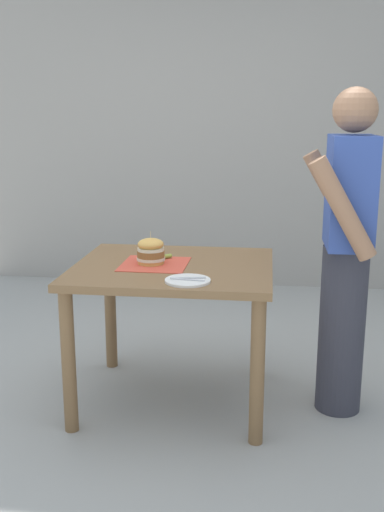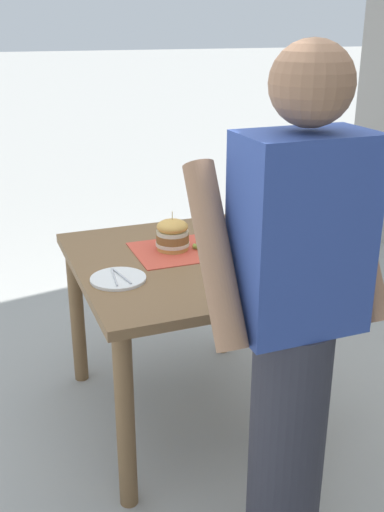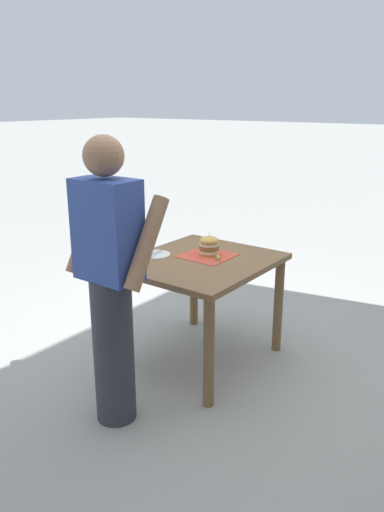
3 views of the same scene
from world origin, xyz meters
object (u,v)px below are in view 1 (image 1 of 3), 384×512
patio_table (174,287)px  pickle_spear (165,257)px  diner_across_table (346,249)px  sandwich (151,251)px  side_plate_with_forks (188,280)px

patio_table → pickle_spear: bearing=-149.2°
diner_across_table → patio_table: bearing=-89.0°
sandwich → pickle_spear: bearing=153.9°
sandwich → diner_across_table: diner_across_table is taller
pickle_spear → sandwich: bearing=-26.1°
patio_table → pickle_spear: 0.19m
patio_table → diner_across_table: 0.92m
patio_table → diner_across_table: size_ratio=0.62×
diner_across_table → pickle_spear: bearing=-95.4°
patio_table → pickle_spear: pickle_spear is taller
patio_table → diner_across_table: (-0.02, 0.89, 0.23)m
pickle_spear → patio_table: bearing=30.8°
side_plate_with_forks → diner_across_table: 0.85m
pickle_spear → side_plate_with_forks: 0.46m
patio_table → side_plate_with_forks: 0.37m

